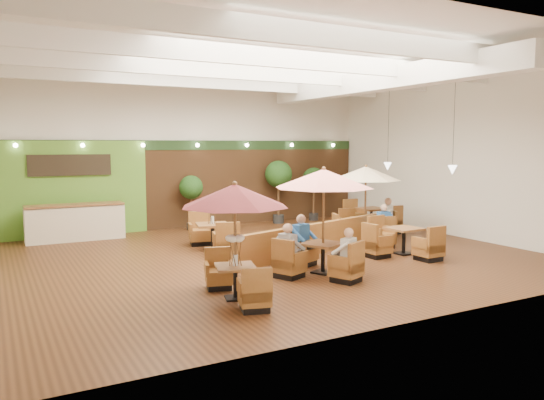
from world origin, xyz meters
TOP-DOWN VIEW (x-y plane):
  - room at (0.25, 1.22)m, footprint 14.04×14.00m
  - service_counter at (-4.40, 5.10)m, footprint 3.00×0.75m
  - booth_divider at (1.28, -0.31)m, footprint 6.02×2.03m
  - table_0 at (-2.56, -3.27)m, footprint 2.17×2.41m
  - table_1 at (0.12, -2.31)m, footprint 2.52×2.67m
  - table_2 at (3.96, 0.90)m, footprint 2.51×2.51m
  - table_3 at (-1.14, 1.46)m, footprint 1.09×2.81m
  - table_4 at (3.14, -1.53)m, footprint 1.72×2.55m
  - table_5 at (5.40, 2.36)m, footprint 0.90×2.65m
  - topiary_0 at (-0.41, 5.30)m, footprint 0.85×0.85m
  - topiary_1 at (3.17, 5.30)m, footprint 1.06×1.06m
  - topiary_2 at (4.80, 5.30)m, footprint 0.93×0.93m
  - diner_0 at (0.18, -3.24)m, footprint 0.43×0.41m
  - diner_1 at (0.18, -1.37)m, footprint 0.46×0.42m
  - diner_2 at (-0.76, -2.31)m, footprint 0.40×0.44m
  - diner_3 at (3.96, 0.01)m, footprint 0.41×0.36m
  - diner_4 at (4.85, 0.90)m, footprint 0.46×0.48m

SIDE VIEW (x-z plane):
  - table_4 at x=3.14m, z-range -0.12..0.83m
  - table_5 at x=5.40m, z-range -0.12..0.88m
  - booth_divider at x=1.28m, z-range 0.00..0.87m
  - table_3 at x=-1.14m, z-range -0.29..1.29m
  - service_counter at x=-4.40m, z-range -0.01..1.17m
  - diner_3 at x=3.96m, z-range 0.36..1.14m
  - diner_0 at x=0.18m, z-range 0.36..1.14m
  - diner_2 at x=-0.76m, z-range 0.36..1.17m
  - diner_1 at x=0.18m, z-range 0.35..1.20m
  - diner_4 at x=4.85m, z-range 0.35..1.21m
  - topiary_0 at x=-0.41m, z-range 0.48..2.46m
  - topiary_2 at x=4.80m, z-range 0.53..2.68m
  - table_2 at x=3.96m, z-range 0.45..2.89m
  - table_0 at x=-2.56m, z-range 0.61..2.97m
  - topiary_1 at x=3.17m, z-range 0.60..3.06m
  - table_1 at x=0.12m, z-range 0.57..3.13m
  - room at x=0.25m, z-range 0.87..6.39m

